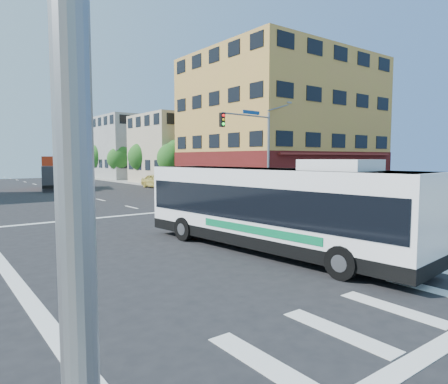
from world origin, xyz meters
TOP-DOWN VIEW (x-y plane):
  - ground at (0.00, 0.00)m, footprint 120.00×120.00m
  - sidewalk_ne at (35.00, 35.00)m, footprint 50.00×50.00m
  - corner_building_ne at (19.99, 18.48)m, footprint 18.10×15.44m
  - building_east_near at (16.98, 33.98)m, footprint 12.06×10.06m
  - building_east_far at (16.98, 47.98)m, footprint 12.06×10.06m
  - signal_mast_ne at (9.08, 10.62)m, footprint 7.91×1.13m
  - street_tree_a at (11.90, 27.92)m, footprint 3.60×3.60m
  - street_tree_b at (11.90, 35.92)m, footprint 3.80×3.80m
  - street_tree_c at (11.90, 43.92)m, footprint 3.40×3.40m
  - street_tree_d at (11.90, 51.92)m, footprint 4.00×4.00m
  - transit_bus at (-1.42, -2.25)m, footprint 3.58×11.53m
  - box_truck at (-0.04, 32.69)m, footprint 4.25×8.21m
  - parked_car at (9.73, 28.09)m, footprint 2.08×4.66m

SIDE VIEW (x-z plane):
  - ground at x=0.00m, z-range 0.00..0.00m
  - sidewalk_ne at x=35.00m, z-range 0.00..0.15m
  - parked_car at x=9.73m, z-range 0.00..1.56m
  - transit_bus at x=-1.42m, z-range -0.04..3.32m
  - box_truck at x=-0.04m, z-range -0.05..3.50m
  - street_tree_c at x=11.90m, z-range 0.82..6.11m
  - street_tree_a at x=11.90m, z-range 0.83..6.35m
  - street_tree_b at x=11.90m, z-range 0.85..6.65m
  - street_tree_d at x=11.90m, z-range 0.87..6.90m
  - building_east_near at x=16.98m, z-range 0.01..9.01m
  - signal_mast_ne at x=9.08m, z-range 0.95..9.02m
  - building_east_far at x=16.98m, z-range 0.01..10.01m
  - corner_building_ne at x=19.99m, z-range -1.11..12.89m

